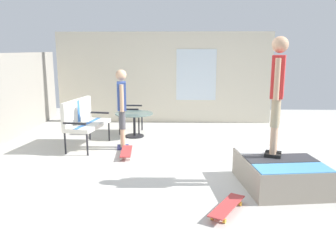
{
  "coord_description": "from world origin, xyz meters",
  "views": [
    {
      "loc": [
        -6.15,
        -0.01,
        2.05
      ],
      "look_at": [
        0.0,
        0.23,
        0.7
      ],
      "focal_mm": 37.58,
      "sensor_mm": 36.0,
      "label": 1
    }
  ],
  "objects_px": {
    "person_skater": "(277,87)",
    "skateboard_spare": "(227,206)",
    "skate_ramp": "(281,172)",
    "skateboard_by_bench": "(126,152)",
    "patio_bench": "(83,119)",
    "patio_table": "(134,120)",
    "person_watching": "(122,104)",
    "patio_chair_near_house": "(126,108)"
  },
  "relations": [
    {
      "from": "person_skater",
      "to": "skate_ramp",
      "type": "bearing_deg",
      "value": -136.96
    },
    {
      "from": "patio_bench",
      "to": "skateboard_by_bench",
      "type": "xyz_separation_m",
      "value": [
        -0.62,
        -1.01,
        -0.53
      ]
    },
    {
      "from": "skate_ramp",
      "to": "patio_chair_near_house",
      "type": "bearing_deg",
      "value": 40.23
    },
    {
      "from": "patio_bench",
      "to": "person_skater",
      "type": "bearing_deg",
      "value": -119.15
    },
    {
      "from": "skate_ramp",
      "to": "person_skater",
      "type": "relative_size",
      "value": 1.02
    },
    {
      "from": "patio_bench",
      "to": "person_skater",
      "type": "relative_size",
      "value": 0.74
    },
    {
      "from": "patio_bench",
      "to": "person_skater",
      "type": "xyz_separation_m",
      "value": [
        -1.95,
        -3.5,
        0.89
      ]
    },
    {
      "from": "patio_table",
      "to": "person_skater",
      "type": "xyz_separation_m",
      "value": [
        -2.88,
        -2.53,
        1.1
      ]
    },
    {
      "from": "skateboard_spare",
      "to": "patio_chair_near_house",
      "type": "bearing_deg",
      "value": 24.28
    },
    {
      "from": "patio_table",
      "to": "skateboard_by_bench",
      "type": "relative_size",
      "value": 1.1
    },
    {
      "from": "patio_bench",
      "to": "person_watching",
      "type": "bearing_deg",
      "value": -96.02
    },
    {
      "from": "patio_table",
      "to": "skate_ramp",
      "type": "bearing_deg",
      "value": -138.6
    },
    {
      "from": "patio_bench",
      "to": "patio_table",
      "type": "xyz_separation_m",
      "value": [
        0.93,
        -0.97,
        -0.21
      ]
    },
    {
      "from": "person_watching",
      "to": "person_skater",
      "type": "height_order",
      "value": "person_skater"
    },
    {
      "from": "patio_bench",
      "to": "person_watching",
      "type": "height_order",
      "value": "person_watching"
    },
    {
      "from": "skate_ramp",
      "to": "skateboard_spare",
      "type": "distance_m",
      "value": 1.33
    },
    {
      "from": "patio_table",
      "to": "skateboard_spare",
      "type": "relative_size",
      "value": 1.13
    },
    {
      "from": "skateboard_by_bench",
      "to": "skateboard_spare",
      "type": "bearing_deg",
      "value": -145.03
    },
    {
      "from": "person_skater",
      "to": "patio_bench",
      "type": "bearing_deg",
      "value": 60.85
    },
    {
      "from": "skate_ramp",
      "to": "patio_bench",
      "type": "relative_size",
      "value": 1.38
    },
    {
      "from": "patio_table",
      "to": "person_skater",
      "type": "distance_m",
      "value": 3.99
    },
    {
      "from": "person_skater",
      "to": "skateboard_spare",
      "type": "xyz_separation_m",
      "value": [
        -1.05,
        0.82,
        -1.42
      ]
    },
    {
      "from": "skate_ramp",
      "to": "skateboard_by_bench",
      "type": "height_order",
      "value": "skate_ramp"
    },
    {
      "from": "patio_table",
      "to": "skateboard_spare",
      "type": "xyz_separation_m",
      "value": [
        -3.94,
        -1.72,
        -0.32
      ]
    },
    {
      "from": "skate_ramp",
      "to": "skateboard_by_bench",
      "type": "xyz_separation_m",
      "value": [
        1.45,
        2.6,
        -0.14
      ]
    },
    {
      "from": "patio_bench",
      "to": "patio_table",
      "type": "distance_m",
      "value": 1.36
    },
    {
      "from": "skateboard_spare",
      "to": "skateboard_by_bench",
      "type": "bearing_deg",
      "value": 34.97
    },
    {
      "from": "person_watching",
      "to": "skateboard_by_bench",
      "type": "relative_size",
      "value": 2.02
    },
    {
      "from": "patio_chair_near_house",
      "to": "person_skater",
      "type": "bearing_deg",
      "value": -139.88
    },
    {
      "from": "skate_ramp",
      "to": "person_skater",
      "type": "distance_m",
      "value": 1.29
    },
    {
      "from": "patio_chair_near_house",
      "to": "skateboard_by_bench",
      "type": "height_order",
      "value": "patio_chair_near_house"
    },
    {
      "from": "skateboard_by_bench",
      "to": "skateboard_spare",
      "type": "distance_m",
      "value": 2.91
    },
    {
      "from": "patio_chair_near_house",
      "to": "skateboard_by_bench",
      "type": "distance_m",
      "value": 2.06
    },
    {
      "from": "patio_table",
      "to": "skateboard_spare",
      "type": "distance_m",
      "value": 4.31
    },
    {
      "from": "patio_table",
      "to": "skateboard_by_bench",
      "type": "bearing_deg",
      "value": -178.33
    },
    {
      "from": "person_skater",
      "to": "person_watching",
      "type": "bearing_deg",
      "value": 54.85
    },
    {
      "from": "person_watching",
      "to": "skateboard_by_bench",
      "type": "distance_m",
      "value": 1.03
    },
    {
      "from": "person_watching",
      "to": "skateboard_spare",
      "type": "xyz_separation_m",
      "value": [
        -2.92,
        -1.83,
        -0.87
      ]
    },
    {
      "from": "skateboard_spare",
      "to": "person_watching",
      "type": "bearing_deg",
      "value": 32.05
    },
    {
      "from": "patio_table",
      "to": "person_skater",
      "type": "height_order",
      "value": "person_skater"
    },
    {
      "from": "person_watching",
      "to": "skateboard_spare",
      "type": "height_order",
      "value": "person_watching"
    },
    {
      "from": "patio_table",
      "to": "skateboard_by_bench",
      "type": "height_order",
      "value": "patio_table"
    }
  ]
}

